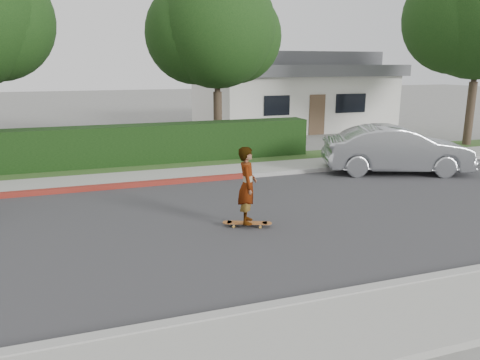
{
  "coord_description": "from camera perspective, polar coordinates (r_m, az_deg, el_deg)",
  "views": [
    {
      "loc": [
        -4.08,
        -9.94,
        3.65
      ],
      "look_at": [
        -0.59,
        0.11,
        1.0
      ],
      "focal_mm": 35.0,
      "sensor_mm": 36.0,
      "label": 1
    }
  ],
  "objects": [
    {
      "name": "house",
      "position": [
        28.65,
        5.94,
        10.81
      ],
      "size": [
        10.6,
        8.6,
        4.3
      ],
      "color": "beige",
      "rests_on": "ground"
    },
    {
      "name": "ground",
      "position": [
        11.35,
        3.01,
        -4.79
      ],
      "size": [
        120.0,
        120.0,
        0.0
      ],
      "primitive_type": "plane",
      "color": "slate",
      "rests_on": "ground"
    },
    {
      "name": "curb_red_section",
      "position": [
        14.52,
        -22.15,
        -1.31
      ],
      "size": [
        12.0,
        0.21,
        0.15
      ],
      "primitive_type": "cube",
      "color": "maroon",
      "rests_on": "ground"
    },
    {
      "name": "curb_near",
      "position": [
        7.97,
        14.46,
        -13.13
      ],
      "size": [
        60.0,
        0.2,
        0.15
      ],
      "primitive_type": "cube",
      "color": "#9E9E99",
      "rests_on": "ground"
    },
    {
      "name": "skateboard",
      "position": [
        10.77,
        0.88,
        -5.27
      ],
      "size": [
        1.13,
        0.64,
        0.11
      ],
      "rotation": [
        0.0,
        0.0,
        -0.4
      ],
      "color": "#BB8433",
      "rests_on": "ground"
    },
    {
      "name": "sidewalk_near",
      "position": [
        7.34,
        18.44,
        -16.06
      ],
      "size": [
        60.0,
        1.6,
        0.12
      ],
      "primitive_type": "cube",
      "color": "gray",
      "rests_on": "ground"
    },
    {
      "name": "car_silver",
      "position": [
        16.83,
        18.54,
        3.52
      ],
      "size": [
        5.16,
        3.31,
        1.6
      ],
      "primitive_type": "imported",
      "rotation": [
        0.0,
        0.0,
        1.21
      ],
      "color": "#A3A6A9",
      "rests_on": "ground"
    },
    {
      "name": "planting_strip",
      "position": [
        17.41,
        -5.17,
        2.0
      ],
      "size": [
        60.0,
        1.6,
        0.1
      ],
      "primitive_type": "cube",
      "color": "#2D4C1E",
      "rests_on": "ground"
    },
    {
      "name": "curb_far",
      "position": [
        15.05,
        -2.85,
        0.23
      ],
      "size": [
        60.0,
        0.2,
        0.15
      ],
      "primitive_type": "cube",
      "color": "#9E9E99",
      "rests_on": "ground"
    },
    {
      "name": "tree_right",
      "position": [
        23.55,
        26.98,
        17.36
      ],
      "size": [
        6.32,
        5.6,
        8.56
      ],
      "color": "#33261C",
      "rests_on": "ground"
    },
    {
      "name": "sidewalk_far",
      "position": [
        15.9,
        -3.76,
        0.91
      ],
      "size": [
        60.0,
        1.6,
        0.12
      ],
      "primitive_type": "cube",
      "color": "gray",
      "rests_on": "ground"
    },
    {
      "name": "road",
      "position": [
        11.35,
        3.01,
        -4.77
      ],
      "size": [
        60.0,
        8.0,
        0.01
      ],
      "primitive_type": "cube",
      "color": "#2D2D30",
      "rests_on": "ground"
    },
    {
      "name": "tree_center",
      "position": [
        19.96,
        -3.05,
        17.57
      ],
      "size": [
        5.66,
        4.84,
        7.44
      ],
      "color": "#33261C",
      "rests_on": "ground"
    },
    {
      "name": "skateboarder",
      "position": [
        10.51,
        0.89,
        -0.65
      ],
      "size": [
        0.6,
        0.74,
        1.76
      ],
      "primitive_type": "imported",
      "rotation": [
        0.0,
        0.0,
        1.25
      ],
      "color": "white",
      "rests_on": "skateboard"
    },
    {
      "name": "hedge",
      "position": [
        17.42,
        -15.34,
        3.91
      ],
      "size": [
        15.0,
        1.0,
        1.5
      ],
      "primitive_type": "cube",
      "color": "black",
      "rests_on": "ground"
    }
  ]
}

